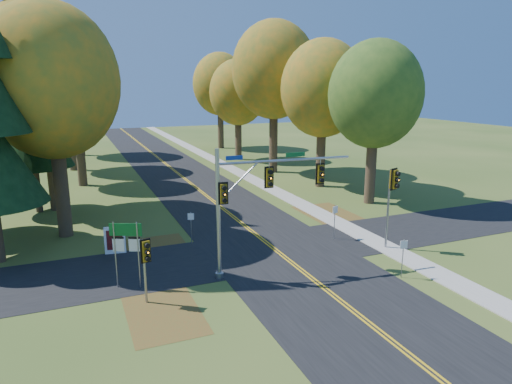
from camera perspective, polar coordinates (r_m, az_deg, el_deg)
name	(u,v)px	position (r m, az deg, el deg)	size (l,w,h in m)	color
ground	(290,261)	(25.13, 4.24, -8.64)	(160.00, 160.00, 0.00)	#354D1B
road_main	(290,261)	(25.13, 4.24, -8.62)	(8.00, 160.00, 0.02)	black
road_cross	(274,249)	(26.80, 2.31, -7.15)	(60.00, 6.00, 0.02)	black
centerline_left	(288,261)	(25.08, 4.03, -8.62)	(0.10, 160.00, 0.01)	gold
centerline_right	(291,261)	(25.16, 4.45, -8.55)	(0.10, 160.00, 0.01)	gold
sidewalk_east	(383,246)	(28.29, 15.61, -6.48)	(1.60, 160.00, 0.06)	#9E998E
leaf_patch_w_near	(156,253)	(26.80, -12.38, -7.47)	(4.00, 6.00, 0.00)	brown
leaf_patch_e	(337,218)	(33.26, 10.10, -3.21)	(3.50, 8.00, 0.00)	brown
leaf_patch_w_far	(163,312)	(20.34, -11.56, -14.49)	(3.00, 5.00, 0.00)	brown
tree_w_a	(52,82)	(30.13, -24.14, 12.42)	(8.00, 8.00, 14.15)	#38281C
tree_e_a	(375,95)	(36.91, 14.69, 11.65)	(7.20, 7.20, 12.73)	#38281C
tree_w_b	(44,70)	(37.06, -25.02, 13.70)	(8.60, 8.60, 15.38)	#38281C
tree_e_b	(323,89)	(42.23, 8.39, 12.62)	(7.60, 7.60, 13.33)	#38281C
tree_w_c	(76,100)	(45.25, -21.56, 10.68)	(6.80, 6.80, 11.91)	#38281C
tree_e_c	(274,71)	(48.93, 2.31, 14.92)	(8.80, 8.80, 15.79)	#38281C
tree_w_d	(66,79)	(53.93, -22.61, 12.86)	(8.20, 8.20, 14.56)	#38281C
tree_e_d	(238,93)	(57.18, -2.23, 12.29)	(7.00, 7.00, 12.32)	#38281C
tree_w_e	(76,78)	(64.85, -21.62, 13.15)	(8.40, 8.40, 14.97)	#38281C
tree_e_e	(220,84)	(67.68, -4.49, 13.26)	(7.80, 7.80, 13.74)	#38281C
pine_c	(25,79)	(36.82, -26.95, 12.46)	(5.60, 5.60, 20.56)	#38281C
traffic_mast	(253,194)	(22.22, -0.35, -0.27)	(7.14, 0.84, 6.48)	#9CA0A5
east_signal_pole	(393,188)	(26.94, 16.71, 0.45)	(0.54, 0.64, 4.80)	gray
ped_signal_pole	(146,256)	(20.24, -13.63, -7.77)	(0.47, 0.55, 3.02)	gray
route_sign_cluster	(126,242)	(22.08, -15.92, -5.99)	(1.41, 0.64, 3.24)	gray
info_kiosk	(115,240)	(27.09, -17.23, -5.78)	(1.16, 0.33, 1.59)	white
reg_sign_e_north	(335,216)	(28.47, 9.84, -2.94)	(0.41, 0.14, 2.18)	gray
reg_sign_e_south	(403,251)	(23.74, 17.92, -7.09)	(0.38, 0.10, 2.01)	gray
reg_sign_w	(191,222)	(27.56, -8.13, -3.75)	(0.37, 0.14, 1.97)	gray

